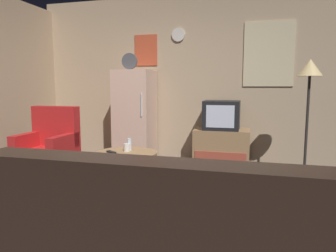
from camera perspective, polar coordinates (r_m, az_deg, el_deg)
ground_plane at (r=3.25m, az=-6.32°, el=-15.17°), size 12.00×12.00×0.00m
wall_with_art at (r=5.36m, az=3.17°, el=8.74°), size 5.20×0.12×2.74m
fridge at (r=5.23m, az=-6.07°, el=1.94°), size 0.60×0.62×1.77m
tv_stand at (r=4.93m, az=9.82°, el=-3.92°), size 0.84×0.53×0.58m
crt_tv at (r=4.86m, az=9.81°, el=2.00°), size 0.54×0.51×0.44m
standing_lamp at (r=4.47m, az=24.52°, el=8.16°), size 0.32×0.32×1.59m
coffee_table at (r=3.76m, az=-7.59°, el=-8.30°), size 0.72×0.72×0.47m
wine_glass at (r=3.78m, az=-7.10°, el=-3.36°), size 0.05×0.05×0.15m
mug_ceramic_white at (r=3.75m, az=-7.57°, el=-3.92°), size 0.08×0.08×0.09m
remote_control at (r=3.68m, az=-10.34°, el=-4.74°), size 0.15×0.12×0.02m
armchair at (r=4.59m, az=-21.10°, el=-4.53°), size 0.68×0.68×0.96m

